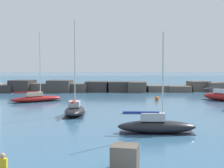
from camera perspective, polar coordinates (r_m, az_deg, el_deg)
name	(u,v)px	position (r m, az deg, el deg)	size (l,w,h in m)	color
open_sea_beyond	(100,80)	(127.49, -2.25, 0.76)	(400.00, 116.00, 0.01)	#2D5B7F
breakwater_jetty	(107,87)	(67.55, -0.90, -0.57)	(56.82, 6.83, 2.55)	#383330
sailboat_moored_0	(223,96)	(52.56, 19.58, -2.14)	(5.55, 7.09, 9.58)	maroon
sailboat_moored_1	(156,126)	(25.96, 8.06, -7.53)	(6.52, 2.41, 8.26)	black
sailboat_moored_4	(36,98)	(49.61, -13.66, -2.51)	(8.02, 5.90, 10.89)	maroon
sailboat_moored_5	(75,110)	(35.24, -6.84, -4.68)	(2.37, 5.96, 10.63)	black
mooring_buoy_orange_near	(157,98)	(50.55, 8.19, -2.62)	(0.68, 0.68, 0.88)	#EA5914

